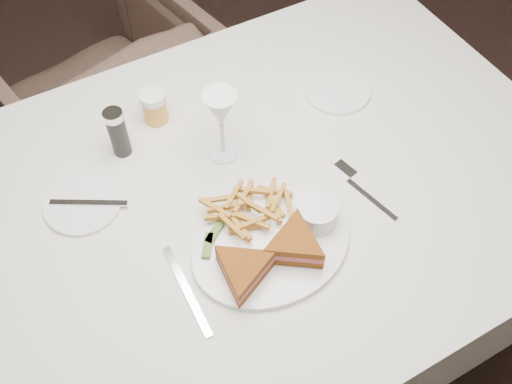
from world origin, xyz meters
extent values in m
cube|color=silver|center=(0.33, 0.24, 0.38)|extent=(1.55, 1.11, 0.75)
imported|color=#4D392F|center=(0.33, 1.14, 0.34)|extent=(0.73, 0.69, 0.69)
ellipsoid|color=white|center=(0.30, 0.09, 0.76)|extent=(0.34, 0.28, 0.01)
cube|color=silver|center=(0.12, 0.10, 0.75)|extent=(0.04, 0.21, 0.00)
cylinder|color=white|center=(0.04, 0.39, 0.76)|extent=(0.16, 0.16, 0.01)
cylinder|color=white|center=(0.68, 0.35, 0.76)|extent=(0.16, 0.16, 0.01)
cylinder|color=black|center=(0.18, 0.48, 0.81)|extent=(0.04, 0.04, 0.12)
cylinder|color=gold|center=(0.28, 0.52, 0.79)|extent=(0.06, 0.06, 0.08)
cube|color=#466322|center=(0.22, 0.17, 0.77)|extent=(0.06, 0.04, 0.01)
cube|color=#466322|center=(0.20, 0.15, 0.77)|extent=(0.05, 0.05, 0.01)
cylinder|color=white|center=(0.41, 0.08, 0.79)|extent=(0.08, 0.08, 0.05)
camera|label=1|loc=(-0.04, -0.36, 1.72)|focal=40.00mm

